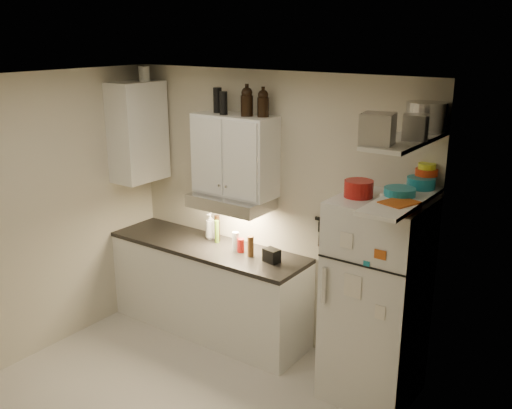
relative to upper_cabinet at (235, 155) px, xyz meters
The scene contains 36 objects.
floor 2.29m from the upper_cabinet, 77.33° to the right, with size 3.20×3.00×0.02m, color beige.
ceiling 1.58m from the upper_cabinet, 77.33° to the right, with size 3.20×3.00×0.02m, color white.
back_wall 0.63m from the upper_cabinet, 30.26° to the left, with size 3.20×0.02×2.60m, color beige.
left_wall 1.94m from the upper_cabinet, 134.46° to the right, with size 0.02×3.00×2.60m, color beige.
right_wall 2.39m from the upper_cabinet, 34.95° to the right, with size 0.02×3.00×2.60m, color beige.
base_cabinet 1.41m from the upper_cabinet, 151.63° to the right, with size 2.10×0.60×0.88m, color white.
countertop 0.97m from the upper_cabinet, 151.63° to the right, with size 2.10×0.62×0.04m, color black.
upper_cabinet is the anchor object (origin of this frame).
side_cabinet 1.15m from the upper_cabinet, behind, with size 0.33×0.55×1.00m, color white.
range_hood 0.44m from the upper_cabinet, 90.00° to the right, with size 0.76×0.46×0.12m, color silver.
fridge 1.84m from the upper_cabinet, ahead, with size 0.70×0.68×1.70m, color silver.
shelf_hi 1.82m from the upper_cabinet, 10.05° to the right, with size 0.30×0.95×0.03m, color white.
shelf_lo 1.78m from the upper_cabinet, 10.05° to the right, with size 0.30×0.95×0.03m, color white.
knife_strip 1.13m from the upper_cabinet, ahead, with size 0.42×0.02×0.03m, color black.
dutch_oven 1.38m from the upper_cabinet, ahead, with size 0.23×0.23×0.13m, color #A41713.
book_stack 1.83m from the upper_cabinet, 13.35° to the right, with size 0.20×0.25×0.08m, color #B75116.
spice_jar 1.63m from the upper_cabinet, 10.53° to the right, with size 0.05×0.05×0.09m, color silver.
stock_pot 1.82m from the upper_cabinet, ahead, with size 0.30×0.30×0.22m, color silver.
tin_a 1.91m from the upper_cabinet, 10.43° to the right, with size 0.17×0.16×0.17m, color #AAAAAD.
tin_b 1.86m from the upper_cabinet, 21.14° to the right, with size 0.21×0.21×0.21m, color #AAAAAD.
bowl_teal 1.76m from the upper_cabinet, ahead, with size 0.22×0.22×0.09m, color teal.
bowl_orange 1.77m from the upper_cabinet, ahead, with size 0.17×0.17×0.05m, color red.
bowl_yellow 1.77m from the upper_cabinet, ahead, with size 0.13×0.13×0.04m, color yellow.
plates 1.72m from the upper_cabinet, ahead, with size 0.23×0.23×0.06m, color teal.
growler_a 0.53m from the upper_cabinet, ahead, with size 0.11×0.11×0.26m, color black, non-canonical shape.
growler_b 0.58m from the upper_cabinet, ahead, with size 0.10×0.10×0.24m, color black, non-canonical shape.
thermos_a 0.49m from the upper_cabinet, 142.82° to the right, with size 0.07×0.07×0.21m, color black.
thermos_b 0.53m from the upper_cabinet, behind, with size 0.08×0.08×0.23m, color black.
side_jar 1.29m from the upper_cabinet, behind, with size 0.11×0.11×0.15m, color silver.
soap_bottle 0.83m from the upper_cabinet, behind, with size 0.11×0.12×0.30m, color white.
pepper_mill 0.86m from the upper_cabinet, 25.16° to the right, with size 0.06×0.06×0.20m, color brown.
oil_bottle 0.82m from the upper_cabinet, behind, with size 0.04×0.04×0.23m, color #50721C.
vinegar_bottle 0.81m from the upper_cabinet, behind, with size 0.06×0.06×0.27m, color black.
clear_bottle 0.82m from the upper_cabinet, 53.47° to the right, with size 0.06×0.06×0.19m, color silver.
red_jar 0.85m from the upper_cabinet, 36.08° to the right, with size 0.07×0.07×0.13m, color #A41713.
caddy 0.99m from the upper_cabinet, 14.07° to the right, with size 0.14×0.10×0.12m, color black.
Camera 1 is at (2.87, -2.78, 2.93)m, focal length 40.00 mm.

